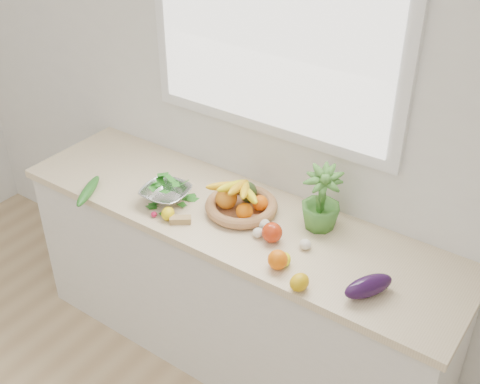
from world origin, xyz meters
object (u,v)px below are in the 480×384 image
Objects in this scene: potted_herb at (321,200)px; apple at (272,232)px; fruit_basket at (241,202)px; colander_with_spinach at (166,191)px; cucumber at (88,191)px; eggplant at (368,286)px.

apple is at bearing -118.69° from potted_herb.
fruit_basket is 1.60× the size of colander_with_spinach.
potted_herb reaches higher than apple.
apple is 0.95m from cucumber.
fruit_basket reaches higher than eggplant.
eggplant is 0.68× the size of potted_herb.
apple is 0.36× the size of colander_with_spinach.
eggplant is 0.86× the size of colander_with_spinach.
potted_herb is (-0.37, 0.29, 0.10)m from eggplant.
cucumber is 1.13m from potted_herb.
cucumber is at bearing -174.56° from eggplant.
eggplant is 1.42m from cucumber.
apple is 0.28× the size of potted_herb.
potted_herb is at bearing 22.03° from cucumber.
eggplant is 0.54× the size of fruit_basket.
potted_herb is 1.27× the size of colander_with_spinach.
cucumber is (-0.93, -0.21, -0.02)m from apple.
eggplant is at bearing -37.67° from potted_herb.
eggplant is 1.07m from colander_with_spinach.
eggplant is (0.49, -0.07, -0.00)m from apple.
cucumber is at bearing -155.07° from fruit_basket.
fruit_basket is at bearing 22.83° from colander_with_spinach.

